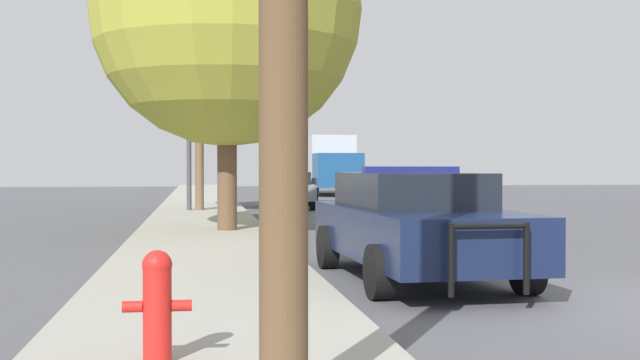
{
  "coord_description": "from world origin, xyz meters",
  "views": [
    {
      "loc": [
        -5.22,
        -8.49,
        1.58
      ],
      "look_at": [
        -1.0,
        19.06,
        1.11
      ],
      "focal_mm": 45.0,
      "sensor_mm": 36.0,
      "label": 1
    }
  ],
  "objects_px": {
    "tree_sidewalk_mid": "(199,43)",
    "tree_sidewalk_near": "(227,12)",
    "police_car": "(415,223)",
    "car_background_midblock": "(289,189)",
    "traffic_light": "(243,112)",
    "box_truck": "(329,163)",
    "fire_hydrant": "(157,302)"
  },
  "relations": [
    {
      "from": "tree_sidewalk_mid",
      "to": "tree_sidewalk_near",
      "type": "distance_m",
      "value": 8.68
    },
    {
      "from": "fire_hydrant",
      "to": "box_truck",
      "type": "xyz_separation_m",
      "value": [
        7.55,
        38.09,
        1.17
      ]
    },
    {
      "from": "police_car",
      "to": "tree_sidewalk_mid",
      "type": "height_order",
      "value": "tree_sidewalk_mid"
    },
    {
      "from": "fire_hydrant",
      "to": "police_car",
      "type": "bearing_deg",
      "value": 55.48
    },
    {
      "from": "car_background_midblock",
      "to": "traffic_light",
      "type": "bearing_deg",
      "value": -118.83
    },
    {
      "from": "fire_hydrant",
      "to": "car_background_midblock",
      "type": "height_order",
      "value": "car_background_midblock"
    },
    {
      "from": "car_background_midblock",
      "to": "box_truck",
      "type": "height_order",
      "value": "box_truck"
    },
    {
      "from": "fire_hydrant",
      "to": "tree_sidewalk_near",
      "type": "height_order",
      "value": "tree_sidewalk_near"
    },
    {
      "from": "police_car",
      "to": "traffic_light",
      "type": "bearing_deg",
      "value": -87.22
    },
    {
      "from": "police_car",
      "to": "traffic_light",
      "type": "height_order",
      "value": "traffic_light"
    },
    {
      "from": "police_car",
      "to": "tree_sidewalk_near",
      "type": "xyz_separation_m",
      "value": [
        -2.33,
        7.53,
        4.31
      ]
    },
    {
      "from": "box_truck",
      "to": "tree_sidewalk_mid",
      "type": "bearing_deg",
      "value": 66.93
    },
    {
      "from": "traffic_light",
      "to": "tree_sidewalk_near",
      "type": "height_order",
      "value": "tree_sidewalk_near"
    },
    {
      "from": "traffic_light",
      "to": "tree_sidewalk_mid",
      "type": "distance_m",
      "value": 2.71
    },
    {
      "from": "police_car",
      "to": "traffic_light",
      "type": "distance_m",
      "value": 16.36
    },
    {
      "from": "car_background_midblock",
      "to": "tree_sidewalk_near",
      "type": "relative_size",
      "value": 0.56
    },
    {
      "from": "police_car",
      "to": "car_background_midblock",
      "type": "distance_m",
      "value": 19.19
    },
    {
      "from": "police_car",
      "to": "box_truck",
      "type": "height_order",
      "value": "box_truck"
    },
    {
      "from": "traffic_light",
      "to": "tree_sidewalk_mid",
      "type": "xyz_separation_m",
      "value": [
        -1.45,
        0.08,
        2.29
      ]
    },
    {
      "from": "traffic_light",
      "to": "box_truck",
      "type": "distance_m",
      "value": 18.22
    },
    {
      "from": "tree_sidewalk_mid",
      "to": "tree_sidewalk_near",
      "type": "xyz_separation_m",
      "value": [
        0.6,
        -8.63,
        -0.59
      ]
    },
    {
      "from": "traffic_light",
      "to": "fire_hydrant",
      "type": "bearing_deg",
      "value": -94.96
    },
    {
      "from": "fire_hydrant",
      "to": "traffic_light",
      "type": "height_order",
      "value": "traffic_light"
    },
    {
      "from": "traffic_light",
      "to": "box_truck",
      "type": "height_order",
      "value": "traffic_light"
    },
    {
      "from": "car_background_midblock",
      "to": "tree_sidewalk_mid",
      "type": "bearing_deg",
      "value": -135.38
    },
    {
      "from": "car_background_midblock",
      "to": "box_truck",
      "type": "bearing_deg",
      "value": 77.16
    },
    {
      "from": "car_background_midblock",
      "to": "police_car",
      "type": "bearing_deg",
      "value": -88.74
    },
    {
      "from": "police_car",
      "to": "fire_hydrant",
      "type": "height_order",
      "value": "police_car"
    },
    {
      "from": "police_car",
      "to": "car_background_midblock",
      "type": "relative_size",
      "value": 1.11
    },
    {
      "from": "police_car",
      "to": "box_truck",
      "type": "distance_m",
      "value": 33.58
    },
    {
      "from": "tree_sidewalk_mid",
      "to": "tree_sidewalk_near",
      "type": "relative_size",
      "value": 1.01
    },
    {
      "from": "tree_sidewalk_mid",
      "to": "police_car",
      "type": "bearing_deg",
      "value": -79.72
    }
  ]
}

